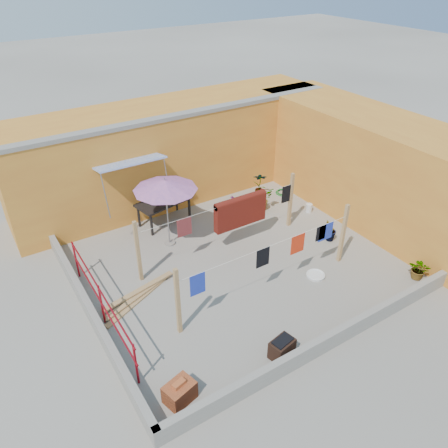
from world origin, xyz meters
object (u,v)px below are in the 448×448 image
at_px(brazier, 282,348).
at_px(white_basin, 316,275).
at_px(green_hose, 283,192).
at_px(brick_stack, 180,392).
at_px(water_jug_b, 258,210).
at_px(outdoor_table, 164,203).
at_px(plant_back_a, 261,199).
at_px(patio_umbrella, 165,185).
at_px(water_jug_a, 309,208).

bearing_deg(brazier, white_basin, 33.24).
bearing_deg(green_hose, white_basin, -118.30).
distance_m(white_basin, green_hose, 4.70).
relative_size(brick_stack, water_jug_b, 1.82).
bearing_deg(outdoor_table, white_basin, -64.77).
relative_size(brazier, plant_back_a, 0.73).
distance_m(brick_stack, water_jug_b, 7.25).
height_order(water_jug_b, plant_back_a, plant_back_a).
xyz_separation_m(outdoor_table, plant_back_a, (3.07, -0.98, -0.31)).
bearing_deg(white_basin, green_hose, 61.70).
relative_size(patio_umbrella, brazier, 3.68).
xyz_separation_m(outdoor_table, water_jug_a, (4.32, -1.96, -0.57)).
bearing_deg(patio_umbrella, brazier, -88.41).
height_order(patio_umbrella, outdoor_table, patio_umbrella).
bearing_deg(water_jug_b, plant_back_a, 35.32).
distance_m(outdoor_table, water_jug_b, 3.07).
distance_m(patio_umbrella, white_basin, 4.73).
bearing_deg(outdoor_table, patio_umbrella, -109.67).
bearing_deg(plant_back_a, outdoor_table, 162.29).
bearing_deg(white_basin, plant_back_a, 76.33).
relative_size(white_basin, water_jug_b, 1.37).
bearing_deg(outdoor_table, water_jug_a, -24.45).
bearing_deg(outdoor_table, plant_back_a, -17.71).
relative_size(patio_umbrella, water_jug_b, 5.87).
relative_size(patio_umbrella, green_hose, 4.15).
height_order(water_jug_b, green_hose, water_jug_b).
xyz_separation_m(water_jug_a, green_hose, (0.10, 1.47, -0.11)).
bearing_deg(water_jug_b, brick_stack, -138.00).
distance_m(water_jug_b, green_hose, 1.78).
bearing_deg(plant_back_a, brazier, -122.46).
relative_size(outdoor_table, white_basin, 3.62).
distance_m(white_basin, water_jug_b, 3.50).
bearing_deg(plant_back_a, white_basin, -103.67).
bearing_deg(brazier, patio_umbrella, 91.59).
xyz_separation_m(outdoor_table, brazier, (-0.28, -6.25, -0.48)).
relative_size(patio_umbrella, brick_stack, 3.22).
bearing_deg(patio_umbrella, green_hose, 7.91).
bearing_deg(green_hose, outdoor_table, 173.57).
relative_size(brick_stack, water_jug_a, 2.05).
distance_m(water_jug_b, plant_back_a, 0.43).
height_order(outdoor_table, water_jug_b, outdoor_table).
height_order(outdoor_table, water_jug_a, outdoor_table).
bearing_deg(brick_stack, brazier, -5.03).
distance_m(patio_umbrella, brick_stack, 5.62).
distance_m(brazier, water_jug_a, 6.29).
height_order(brazier, green_hose, brazier).
relative_size(water_jug_b, green_hose, 0.71).
relative_size(water_jug_a, green_hose, 0.63).
height_order(outdoor_table, brazier, outdoor_table).
distance_m(outdoor_table, green_hose, 4.49).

